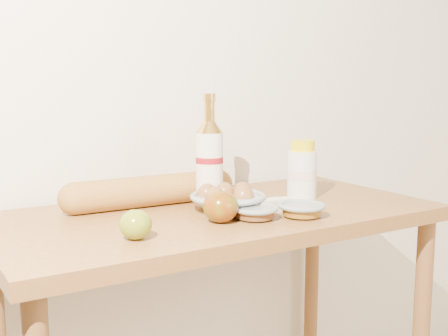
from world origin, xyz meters
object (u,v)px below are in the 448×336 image
at_px(table, 218,253).
at_px(bourbon_bottle, 209,161).
at_px(egg_bowl, 227,200).
at_px(cream_bottle, 302,171).
at_px(baguette, 151,191).

distance_m(table, bourbon_bottle, 0.26).
bearing_deg(egg_bowl, bourbon_bottle, 96.01).
height_order(bourbon_bottle, cream_bottle, bourbon_bottle).
bearing_deg(baguette, bourbon_bottle, -27.23).
xyz_separation_m(cream_bottle, egg_bowl, (-0.28, -0.03, -0.05)).
distance_m(egg_bowl, baguette, 0.22).
xyz_separation_m(bourbon_bottle, egg_bowl, (0.01, -0.08, -0.10)).
height_order(table, bourbon_bottle, bourbon_bottle).
bearing_deg(table, egg_bowl, -47.72).
height_order(table, egg_bowl, egg_bowl).
distance_m(cream_bottle, baguette, 0.46).
distance_m(table, baguette, 0.26).
bearing_deg(egg_bowl, table, 132.28).
relative_size(table, egg_bowl, 4.65).
bearing_deg(table, baguette, 133.88).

